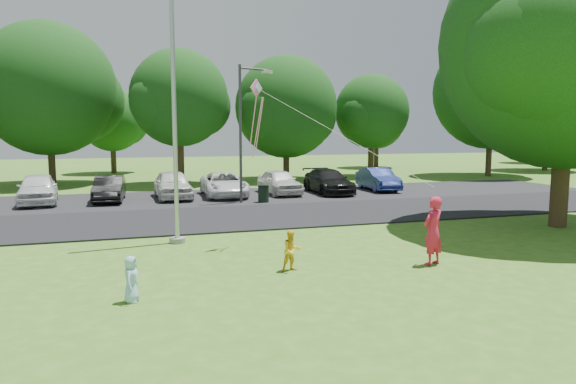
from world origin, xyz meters
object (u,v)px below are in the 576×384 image
object	(u,v)px
street_lamp	(245,121)
child_blue	(131,279)
flagpole	(174,109)
child_yellow	(292,250)
kite	(261,106)
trash_can	(263,194)
big_tree	(568,50)
woman	(433,231)

from	to	relation	value
street_lamp	child_blue	bearing A→B (deg)	-130.75
flagpole	child_yellow	distance (m)	6.05
child_yellow	kite	size ratio (longest dim) A/B	0.26
trash_can	child_yellow	xyz separation A→B (m)	(-2.41, -11.95, 0.08)
trash_can	child_blue	bearing A→B (deg)	-115.34
flagpole	child_yellow	xyz separation A→B (m)	(2.42, -4.17, -3.65)
big_tree	child_yellow	distance (m)	12.79
street_lamp	kite	world-z (taller)	street_lamp
big_tree	child_blue	distance (m)	16.52
trash_can	kite	xyz separation A→B (m)	(-2.42, -9.03, 3.79)
flagpole	kite	world-z (taller)	flagpole
flagpole	big_tree	xyz separation A→B (m)	(13.49, -1.46, 2.16)
flagpole	child_blue	world-z (taller)	flagpole
big_tree	woman	bearing A→B (deg)	-156.17
child_yellow	flagpole	bearing A→B (deg)	111.47
trash_can	child_yellow	distance (m)	12.19
street_lamp	child_blue	world-z (taller)	street_lamp
flagpole	kite	distance (m)	2.72
woman	child_blue	xyz separation A→B (m)	(-7.55, -0.73, -0.42)
big_tree	child_yellow	size ratio (longest dim) A/B	10.60
woman	kite	size ratio (longest dim) A/B	0.45
flagpole	trash_can	xyz separation A→B (m)	(4.83, 7.78, -3.72)
trash_can	big_tree	bearing A→B (deg)	-46.83
street_lamp	child_yellow	world-z (taller)	street_lamp
kite	woman	bearing A→B (deg)	-79.29
woman	kite	bearing A→B (deg)	-65.36
trash_can	child_yellow	size ratio (longest dim) A/B	0.85
child_yellow	child_blue	xyz separation A→B (m)	(-3.85, -1.28, -0.04)
street_lamp	child_yellow	xyz separation A→B (m)	(-1.58, -12.16, -3.44)
woman	child_yellow	bearing A→B (deg)	-30.70
street_lamp	big_tree	world-z (taller)	big_tree
flagpole	woman	xyz separation A→B (m)	(6.11, -4.72, -3.26)
trash_can	child_yellow	world-z (taller)	child_yellow
big_tree	woman	xyz separation A→B (m)	(-7.38, -3.26, -5.43)
big_tree	trash_can	bearing A→B (deg)	133.17
trash_can	flagpole	bearing A→B (deg)	-121.85
child_yellow	street_lamp	bearing A→B (deg)	73.92
flagpole	woman	world-z (taller)	flagpole
big_tree	woman	distance (m)	9.72
trash_can	woman	bearing A→B (deg)	-84.14
woman	child_blue	distance (m)	7.59
big_tree	kite	bearing A→B (deg)	178.95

